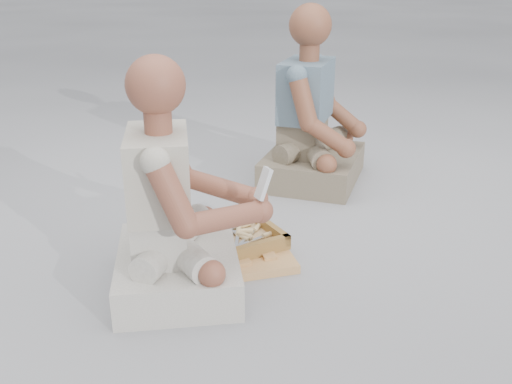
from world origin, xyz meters
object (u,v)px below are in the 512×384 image
tool_tray (219,239)px  craftsman (174,215)px  carved_panel (226,258)px  companion (312,125)px

tool_tray → craftsman: 0.40m
carved_panel → tool_tray: tool_tray is taller
tool_tray → craftsman: (-0.26, -0.19, 0.25)m
carved_panel → tool_tray: size_ratio=1.05×
tool_tray → companion: bearing=35.5°
companion → tool_tray: bearing=-9.8°
carved_panel → companion: companion is taller
carved_panel → companion: bearing=39.5°
craftsman → companion: companion is taller
carved_panel → craftsman: size_ratio=0.61×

